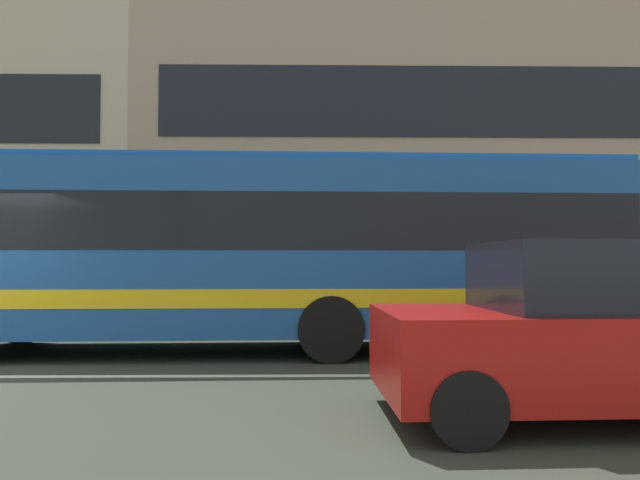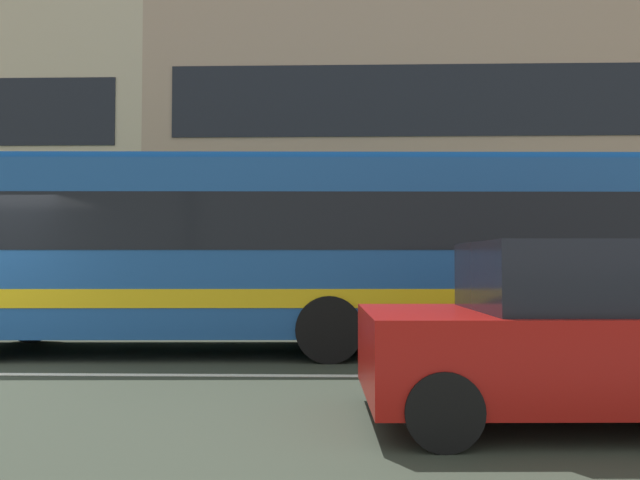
% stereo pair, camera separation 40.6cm
% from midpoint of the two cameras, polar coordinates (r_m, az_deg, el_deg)
% --- Properties ---
extents(hedge_row_far, '(22.70, 1.10, 0.74)m').
position_cam_midpoint_polar(hedge_row_far, '(13.79, -11.24, -6.77)').
color(hedge_row_far, '#1F5424').
rests_on(hedge_row_far, ground_plane).
extents(apartment_block_right, '(23.99, 8.57, 11.20)m').
position_cam_midpoint_polar(apartment_block_right, '(23.75, 14.20, 7.90)').
color(apartment_block_right, tan).
rests_on(apartment_block_right, ground_plane).
extents(transit_bus, '(11.67, 2.95, 3.19)m').
position_cam_midpoint_polar(transit_bus, '(10.10, -4.62, -0.65)').
color(transit_bus, '#1C4E92').
rests_on(transit_bus, ground_plane).
extents(sedan_oncoming, '(4.81, 2.07, 1.70)m').
position_cam_midpoint_polar(sedan_oncoming, '(6.43, 25.27, -8.12)').
color(sedan_oncoming, '#9B120D').
rests_on(sedan_oncoming, ground_plane).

